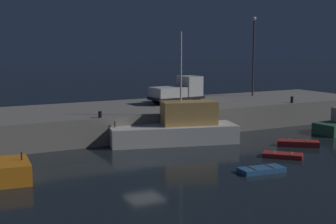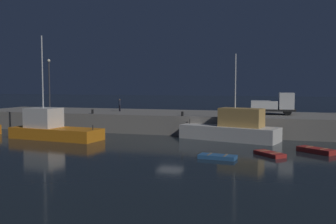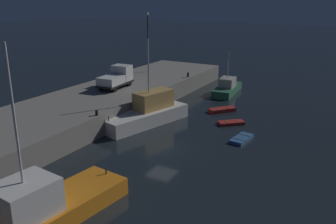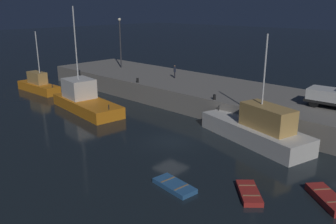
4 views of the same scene
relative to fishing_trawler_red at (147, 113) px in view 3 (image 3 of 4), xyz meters
name	(u,v)px [view 3 (image 3 of 4)]	position (x,y,z in m)	size (l,w,h in m)	color
ground_plane	(162,149)	(-5.37, -4.98, -1.19)	(320.00, 320.00, 0.00)	black
pier_quay	(64,117)	(-5.37, 7.02, -0.06)	(60.28, 10.86, 2.27)	gray
fishing_trawler_red	(147,113)	(0.00, 0.00, 0.00)	(10.91, 5.93, 9.09)	silver
fishing_boat_white	(227,88)	(16.57, -3.04, -0.39)	(7.58, 3.15, 5.87)	#2D6647
fishing_boat_orange	(44,207)	(-18.88, -4.62, -0.04)	(10.59, 4.48, 11.16)	orange
dinghy_orange_near	(242,139)	(0.23, -10.65, -1.04)	(3.09, 1.60, 0.34)	#2D6099
rowboat_white_mid	(231,123)	(4.16, -8.16, -1.03)	(2.75, 2.85, 0.36)	#B22823
dinghy_red_small	(222,110)	(7.97, -5.63, -0.97)	(3.27, 2.99, 0.47)	#B22823
lamp_post_east	(148,38)	(14.75, 9.05, 6.13)	(0.44, 0.44, 8.72)	#38383D
utility_truck	(117,78)	(4.18, 7.11, 2.32)	(5.46, 2.67, 2.63)	black
bollard_central	(97,113)	(-5.96, 1.96, 1.34)	(0.28, 0.28, 0.51)	black
bollard_east	(188,75)	(14.21, 2.07, 1.40)	(0.28, 0.28, 0.64)	black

